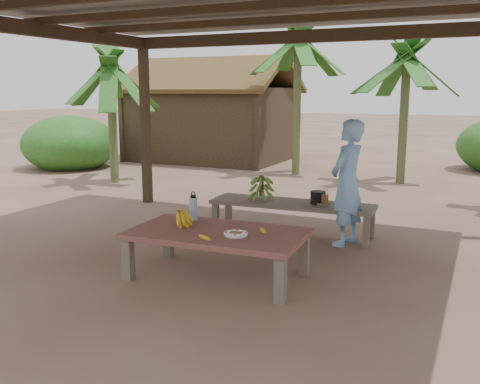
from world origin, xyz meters
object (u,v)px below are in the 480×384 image
at_px(cooking_pot, 318,198).
at_px(work_table, 217,237).
at_px(ripe_banana_bunch, 179,217).
at_px(woman, 347,183).
at_px(water_flask, 193,208).
at_px(bench, 292,206).
at_px(plate, 236,234).

bearing_deg(cooking_pot, work_table, -103.90).
bearing_deg(ripe_banana_bunch, woman, 51.24).
xyz_separation_m(water_flask, cooking_pot, (0.95, 1.64, -0.10)).
distance_m(bench, ripe_banana_bunch, 2.01).
relative_size(bench, water_flask, 6.86).
bearing_deg(ripe_banana_bunch, work_table, -3.78).
distance_m(work_table, ripe_banana_bunch, 0.51).
relative_size(ripe_banana_bunch, cooking_pot, 1.55).
relative_size(work_table, cooking_pot, 9.60).
distance_m(water_flask, woman, 2.01).
height_order(bench, cooking_pot, cooking_pot).
distance_m(work_table, bench, 1.93).
xyz_separation_m(work_table, plate, (0.25, -0.09, 0.08)).
bearing_deg(water_flask, work_table, -34.73).
bearing_deg(plate, water_flask, 150.39).
bearing_deg(bench, work_table, -97.41).
bearing_deg(plate, cooking_pot, 83.53).
xyz_separation_m(work_table, water_flask, (-0.47, 0.32, 0.20)).
xyz_separation_m(bench, plate, (0.11, -2.01, 0.12)).
bearing_deg(bench, cooking_pot, 2.46).
height_order(water_flask, woman, woman).
height_order(work_table, ripe_banana_bunch, ripe_banana_bunch).
xyz_separation_m(bench, woman, (0.77, -0.15, 0.40)).
height_order(work_table, cooking_pot, cooking_pot).
bearing_deg(plate, ripe_banana_bunch, 170.93).
xyz_separation_m(bench, ripe_banana_bunch, (-0.63, -1.90, 0.20)).
height_order(water_flask, cooking_pot, water_flask).
bearing_deg(bench, ripe_banana_bunch, -111.45).
distance_m(work_table, woman, 2.03).
xyz_separation_m(work_table, bench, (0.14, 1.93, -0.04)).
xyz_separation_m(bench, water_flask, (-0.61, -1.60, 0.24)).
relative_size(water_flask, woman, 0.20).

